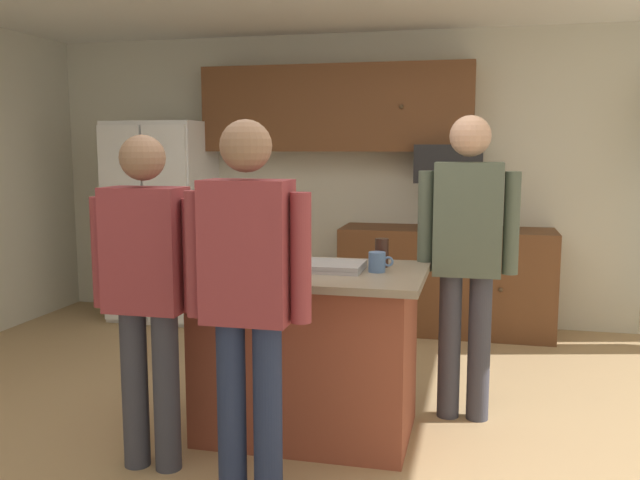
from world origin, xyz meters
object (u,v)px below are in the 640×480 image
at_px(person_host_foreground, 147,281).
at_px(mug_blue_stoneware, 377,262).
at_px(person_guest_right, 248,286).
at_px(glass_pilsner, 231,260).
at_px(microwave_over_range, 449,164).
at_px(glass_dark_ale, 382,253).
at_px(serving_tray, 323,266).
at_px(person_elder_center, 467,246).
at_px(kitchen_island, 308,351).
at_px(refrigerator, 162,221).
at_px(glass_stout_tall, 266,263).

height_order(person_host_foreground, mug_blue_stoneware, person_host_foreground).
xyz_separation_m(person_guest_right, glass_pilsner, (-0.28, 0.54, 0.02)).
bearing_deg(mug_blue_stoneware, microwave_over_range, 83.77).
height_order(glass_dark_ale, serving_tray, glass_dark_ale).
distance_m(person_host_foreground, person_elder_center, 1.80).
xyz_separation_m(glass_pilsner, serving_tray, (0.43, 0.25, -0.06)).
bearing_deg(glass_dark_ale, person_elder_center, 27.51).
xyz_separation_m(kitchen_island, glass_pilsner, (-0.35, -0.24, 0.54)).
height_order(microwave_over_range, glass_pilsner, microwave_over_range).
xyz_separation_m(kitchen_island, mug_blue_stoneware, (0.38, 0.01, 0.51)).
relative_size(refrigerator, person_guest_right, 1.07).
bearing_deg(mug_blue_stoneware, glass_dark_ale, 90.12).
bearing_deg(kitchen_island, person_host_foreground, -137.91).
xyz_separation_m(microwave_over_range, glass_stout_tall, (-0.79, -2.61, -0.45)).
bearing_deg(serving_tray, person_host_foreground, -141.05).
bearing_deg(kitchen_island, glass_stout_tall, -120.58).
bearing_deg(glass_pilsner, serving_tray, 29.83).
distance_m(refrigerator, serving_tray, 3.02).
xyz_separation_m(kitchen_island, glass_dark_ale, (0.38, 0.17, 0.54)).
relative_size(microwave_over_range, glass_dark_ale, 3.51).
distance_m(microwave_over_range, person_host_foreground, 3.25).
bearing_deg(serving_tray, person_elder_center, 28.08).
xyz_separation_m(person_elder_center, mug_blue_stoneware, (-0.46, -0.40, -0.05)).
height_order(person_guest_right, glass_dark_ale, person_guest_right).
height_order(refrigerator, glass_pilsner, refrigerator).
distance_m(microwave_over_range, glass_pilsner, 2.81).
bearing_deg(serving_tray, person_guest_right, -101.05).
distance_m(microwave_over_range, mug_blue_stoneware, 2.40).
height_order(person_guest_right, mug_blue_stoneware, person_guest_right).
relative_size(person_guest_right, glass_pilsner, 10.76).
relative_size(kitchen_island, person_elder_center, 0.72).
height_order(person_elder_center, mug_blue_stoneware, person_elder_center).
height_order(refrigerator, mug_blue_stoneware, refrigerator).
bearing_deg(microwave_over_range, glass_pilsner, -110.86).
bearing_deg(person_guest_right, glass_pilsner, 32.58).
bearing_deg(person_host_foreground, person_guest_right, -60.23).
relative_size(refrigerator, glass_stout_tall, 12.62).
bearing_deg(glass_stout_tall, refrigerator, 126.04).
relative_size(microwave_over_range, kitchen_island, 0.44).
bearing_deg(person_guest_right, microwave_over_range, -7.70).
relative_size(glass_dark_ale, glass_pilsner, 1.01).
distance_m(kitchen_island, mug_blue_stoneware, 0.64).
relative_size(person_guest_right, person_elder_center, 0.97).
xyz_separation_m(person_host_foreground, person_elder_center, (1.49, 1.00, 0.08)).
distance_m(person_host_foreground, glass_dark_ale, 1.28).
relative_size(refrigerator, mug_blue_stoneware, 13.59).
height_order(person_host_foreground, glass_stout_tall, person_host_foreground).
xyz_separation_m(microwave_over_range, person_elder_center, (0.20, -1.94, -0.42)).
bearing_deg(glass_stout_tall, person_host_foreground, -146.46).
bearing_deg(microwave_over_range, person_host_foreground, -113.71).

